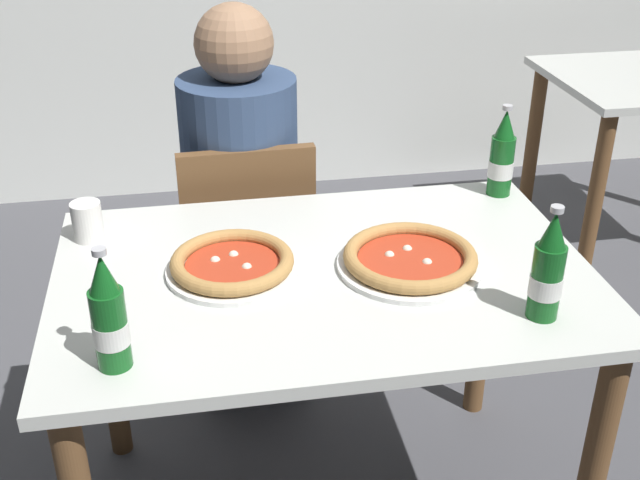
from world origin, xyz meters
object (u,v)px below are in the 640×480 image
Objects in this scene: chair_behind_table at (246,250)px; paper_cup at (87,221)px; pizza_margherita_near at (410,259)px; beer_bottle_right at (548,272)px; diner_seated at (243,213)px; dining_table_main at (324,313)px; beer_bottle_center at (109,318)px; beer_bottle_left at (502,157)px; pizza_marinara_far at (232,264)px.

chair_behind_table reaches higher than paper_cup.
paper_cup is (-0.72, 0.26, 0.03)m from pizza_margherita_near.
pizza_margherita_near is 0.33m from beer_bottle_right.
diner_seated reaches higher than paper_cup.
diner_seated is (-0.13, 0.66, -0.05)m from dining_table_main.
dining_table_main is at bearing 31.93° from beer_bottle_center.
beer_bottle_left reaches higher than pizza_margherita_near.
paper_cup is (-1.06, -0.08, -0.06)m from beer_bottle_left.
pizza_marinara_far is 0.67m from beer_bottle_right.
beer_bottle_right is 1.06m from paper_cup.
diner_seated is 12.73× the size of paper_cup.
beer_bottle_right is (0.84, 0.02, 0.00)m from beer_bottle_center.
diner_seated is at bearing 115.41° from pizza_margherita_near.
pizza_margherita_near is 3.46× the size of paper_cup.
diner_seated is 1.02m from beer_bottle_center.
diner_seated is 0.78m from pizza_margherita_near.
beer_bottle_left is at bearing 154.33° from chair_behind_table.
beer_bottle_right is (0.21, -0.24, 0.08)m from pizza_margherita_near.
pizza_margherita_near is at bearing -6.81° from pizza_marinara_far.
pizza_marinara_far is 1.20× the size of beer_bottle_right.
dining_table_main is 0.24m from pizza_marinara_far.
paper_cup is (-0.53, 0.24, 0.16)m from dining_table_main.
chair_behind_table is at bearing 116.97° from pizza_margherita_near.
beer_bottle_left reaches higher than paper_cup.
chair_behind_table is at bearing 42.47° from paper_cup.
paper_cup reaches higher than pizza_margherita_near.
beer_bottle_center and beer_bottle_right have the same top height.
beer_bottle_center is (-0.31, -0.94, 0.27)m from diner_seated.
chair_behind_table is 0.81m from beer_bottle_left.
pizza_marinara_far is at bearing 154.88° from beer_bottle_right.
diner_seated is 4.89× the size of beer_bottle_right.
dining_table_main is 4.86× the size of beer_bottle_left.
chair_behind_table is 8.95× the size of paper_cup.
chair_behind_table is 2.58× the size of pizza_margherita_near.
pizza_marinara_far is at bearing -158.20° from beer_bottle_left.
diner_seated is at bearing 46.34° from paper_cup.
chair_behind_table is at bearing 70.49° from beer_bottle_center.
beer_bottle_center is 2.60× the size of paper_cup.
chair_behind_table reaches higher than pizza_marinara_far.
pizza_margherita_near is 0.69m from beer_bottle_center.
pizza_margherita_near is (0.32, -0.63, 0.29)m from chair_behind_table.
diner_seated is 1.09m from beer_bottle_right.
dining_table_main is 0.99× the size of diner_seated.
dining_table_main is 0.64m from chair_behind_table.
beer_bottle_left is at bearing 4.12° from paper_cup.
beer_bottle_left is 1.14m from beer_bottle_center.
pizza_margherita_near is at bearing 131.66° from beer_bottle_right.
dining_table_main is at bearing -7.43° from pizza_marinara_far.
diner_seated reaches higher than beer_bottle_left.
diner_seated is 0.66m from pizza_marinara_far.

